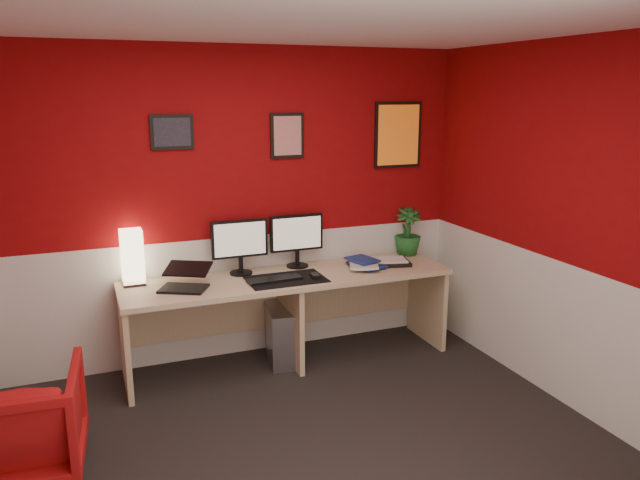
# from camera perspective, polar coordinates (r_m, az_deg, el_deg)

# --- Properties ---
(ground) EXTENTS (4.00, 3.50, 0.01)m
(ground) POSITION_cam_1_polar(r_m,az_deg,el_deg) (3.84, -1.82, -20.36)
(ground) COLOR black
(ground) RESTS_ON ground
(ceiling) EXTENTS (4.00, 3.50, 0.01)m
(ceiling) POSITION_cam_1_polar(r_m,az_deg,el_deg) (3.20, -2.18, 19.94)
(ceiling) COLOR white
(ceiling) RESTS_ON ground
(wall_back) EXTENTS (4.00, 0.01, 2.50)m
(wall_back) POSITION_cam_1_polar(r_m,az_deg,el_deg) (4.95, -8.82, 3.03)
(wall_back) COLOR maroon
(wall_back) RESTS_ON ground
(wall_front) EXTENTS (4.00, 0.01, 2.50)m
(wall_front) POSITION_cam_1_polar(r_m,az_deg,el_deg) (1.87, 17.08, -15.66)
(wall_front) COLOR maroon
(wall_front) RESTS_ON ground
(wall_right) EXTENTS (0.01, 3.50, 2.50)m
(wall_right) POSITION_cam_1_polar(r_m,az_deg,el_deg) (4.38, 23.47, 0.68)
(wall_right) COLOR maroon
(wall_right) RESTS_ON ground
(wainscot_back) EXTENTS (4.00, 0.01, 1.00)m
(wainscot_back) POSITION_cam_1_polar(r_m,az_deg,el_deg) (5.14, -8.51, -5.23)
(wainscot_back) COLOR silver
(wainscot_back) RESTS_ON ground
(wainscot_right) EXTENTS (0.01, 3.50, 1.00)m
(wainscot_right) POSITION_cam_1_polar(r_m,az_deg,el_deg) (4.59, 22.53, -8.49)
(wainscot_right) COLOR silver
(wainscot_right) RESTS_ON ground
(desk) EXTENTS (2.60, 0.65, 0.73)m
(desk) POSITION_cam_1_polar(r_m,az_deg,el_deg) (4.98, -2.82, -7.36)
(desk) COLOR tan
(desk) RESTS_ON ground
(shoji_lamp) EXTENTS (0.16, 0.16, 0.40)m
(shoji_lamp) POSITION_cam_1_polar(r_m,az_deg,el_deg) (4.80, -16.99, -1.66)
(shoji_lamp) COLOR #FFE5B2
(shoji_lamp) RESTS_ON desk
(laptop) EXTENTS (0.40, 0.36, 0.22)m
(laptop) POSITION_cam_1_polar(r_m,az_deg,el_deg) (4.60, -12.59, -3.22)
(laptop) COLOR black
(laptop) RESTS_ON desk
(monitor_left) EXTENTS (0.45, 0.06, 0.58)m
(monitor_left) POSITION_cam_1_polar(r_m,az_deg,el_deg) (4.87, -7.42, 0.14)
(monitor_left) COLOR black
(monitor_left) RESTS_ON desk
(monitor_right) EXTENTS (0.45, 0.06, 0.58)m
(monitor_right) POSITION_cam_1_polar(r_m,az_deg,el_deg) (5.04, -2.14, 0.70)
(monitor_right) COLOR black
(monitor_right) RESTS_ON desk
(desk_mat) EXTENTS (0.60, 0.38, 0.01)m
(desk_mat) POSITION_cam_1_polar(r_m,az_deg,el_deg) (4.77, -3.16, -3.65)
(desk_mat) COLOR black
(desk_mat) RESTS_ON desk
(keyboard) EXTENTS (0.43, 0.16, 0.02)m
(keyboard) POSITION_cam_1_polar(r_m,az_deg,el_deg) (4.74, -4.26, -3.63)
(keyboard) COLOR black
(keyboard) RESTS_ON desk_mat
(mouse) EXTENTS (0.07, 0.11, 0.03)m
(mouse) POSITION_cam_1_polar(r_m,az_deg,el_deg) (4.78, -0.44, -3.34)
(mouse) COLOR black
(mouse) RESTS_ON desk_mat
(book_bottom) EXTENTS (0.27, 0.33, 0.03)m
(book_bottom) POSITION_cam_1_polar(r_m,az_deg,el_deg) (5.04, 3.33, -2.55)
(book_bottom) COLOR navy
(book_bottom) RESTS_ON desk
(book_middle) EXTENTS (0.33, 0.37, 0.02)m
(book_middle) POSITION_cam_1_polar(r_m,az_deg,el_deg) (5.04, 2.79, -2.25)
(book_middle) COLOR silver
(book_middle) RESTS_ON book_bottom
(book_top) EXTENTS (0.25, 0.30, 0.02)m
(book_top) POSITION_cam_1_polar(r_m,az_deg,el_deg) (5.02, 3.10, -2.04)
(book_top) COLOR navy
(book_top) RESTS_ON book_middle
(zen_tray) EXTENTS (0.40, 0.33, 0.03)m
(zen_tray) POSITION_cam_1_polar(r_m,az_deg,el_deg) (5.21, 6.33, -2.07)
(zen_tray) COLOR black
(zen_tray) RESTS_ON desk
(potted_plant) EXTENTS (0.28, 0.28, 0.42)m
(potted_plant) POSITION_cam_1_polar(r_m,az_deg,el_deg) (5.49, 8.15, 0.78)
(potted_plant) COLOR #19591E
(potted_plant) RESTS_ON desk
(pc_tower) EXTENTS (0.27, 0.48, 0.45)m
(pc_tower) POSITION_cam_1_polar(r_m,az_deg,el_deg) (5.05, -3.64, -8.75)
(pc_tower) COLOR #99999E
(pc_tower) RESTS_ON ground
(armchair) EXTENTS (0.73, 0.75, 0.64)m
(armchair) POSITION_cam_1_polar(r_m,az_deg,el_deg) (4.01, -26.17, -15.05)
(armchair) COLOR #AF1314
(armchair) RESTS_ON ground
(art_left) EXTENTS (0.32, 0.02, 0.26)m
(art_left) POSITION_cam_1_polar(r_m,az_deg,el_deg) (4.79, -13.56, 9.71)
(art_left) COLOR black
(art_left) RESTS_ON wall_back
(art_center) EXTENTS (0.28, 0.02, 0.36)m
(art_center) POSITION_cam_1_polar(r_m,az_deg,el_deg) (5.01, -3.06, 9.64)
(art_center) COLOR red
(art_center) RESTS_ON wall_back
(art_right) EXTENTS (0.44, 0.02, 0.56)m
(art_right) POSITION_cam_1_polar(r_m,az_deg,el_deg) (5.41, 7.22, 9.64)
(art_right) COLOR orange
(art_right) RESTS_ON wall_back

